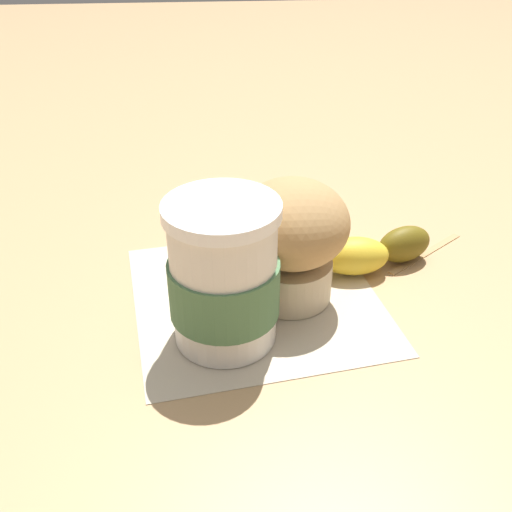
% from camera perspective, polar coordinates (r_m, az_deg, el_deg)
% --- Properties ---
extents(ground_plane, '(3.00, 3.00, 0.00)m').
position_cam_1_polar(ground_plane, '(0.53, 0.00, -4.04)').
color(ground_plane, tan).
extents(paper_napkin, '(0.24, 0.24, 0.00)m').
position_cam_1_polar(paper_napkin, '(0.53, 0.00, -3.98)').
color(paper_napkin, beige).
rests_on(paper_napkin, ground_plane).
extents(coffee_cup, '(0.09, 0.09, 0.12)m').
position_cam_1_polar(coffee_cup, '(0.46, -3.08, -2.05)').
color(coffee_cup, silver).
rests_on(coffee_cup, paper_napkin).
extents(muffin, '(0.10, 0.10, 0.11)m').
position_cam_1_polar(muffin, '(0.50, 3.47, 1.88)').
color(muffin, beige).
rests_on(muffin, paper_napkin).
extents(banana, '(0.07, 0.22, 0.04)m').
position_cam_1_polar(banana, '(0.56, 6.48, 0.30)').
color(banana, gold).
rests_on(banana, paper_napkin).
extents(wooden_stirrer, '(0.07, 0.09, 0.00)m').
position_cam_1_polar(wooden_stirrer, '(0.62, 15.85, 0.27)').
color(wooden_stirrer, tan).
rests_on(wooden_stirrer, ground_plane).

